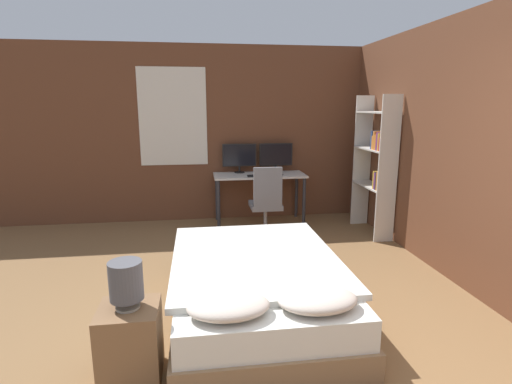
% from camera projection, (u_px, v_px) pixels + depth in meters
% --- Properties ---
extents(wall_back, '(12.00, 0.08, 2.70)m').
position_uv_depth(wall_back, '(243.00, 134.00, 6.30)').
color(wall_back, brown).
rests_on(wall_back, ground_plane).
extents(wall_side_right, '(0.06, 12.00, 2.70)m').
position_uv_depth(wall_side_right, '(478.00, 154.00, 3.77)').
color(wall_side_right, brown).
rests_on(wall_side_right, ground_plane).
extents(bed, '(1.43, 2.10, 0.58)m').
position_uv_depth(bed, '(257.00, 287.00, 3.47)').
color(bed, '#846647').
rests_on(bed, ground_plane).
extents(nightstand, '(0.39, 0.38, 0.51)m').
position_uv_depth(nightstand, '(131.00, 343.00, 2.65)').
color(nightstand, brown).
rests_on(nightstand, ground_plane).
extents(bedside_lamp, '(0.22, 0.22, 0.32)m').
position_uv_depth(bedside_lamp, '(126.00, 281.00, 2.56)').
color(bedside_lamp, gray).
rests_on(bedside_lamp, nightstand).
extents(desk, '(1.40, 0.58, 0.77)m').
position_uv_depth(desk, '(260.00, 181.00, 6.13)').
color(desk, beige).
rests_on(desk, ground_plane).
extents(monitor_left, '(0.53, 0.16, 0.45)m').
position_uv_depth(monitor_left, '(239.00, 156.00, 6.19)').
color(monitor_left, black).
rests_on(monitor_left, desk).
extents(monitor_right, '(0.53, 0.16, 0.45)m').
position_uv_depth(monitor_right, '(276.00, 156.00, 6.27)').
color(monitor_right, black).
rests_on(monitor_right, desk).
extents(keyboard, '(0.42, 0.13, 0.02)m').
position_uv_depth(keyboard, '(261.00, 176.00, 5.93)').
color(keyboard, black).
rests_on(keyboard, desk).
extents(computer_mouse, '(0.07, 0.05, 0.04)m').
position_uv_depth(computer_mouse, '(281.00, 175.00, 5.97)').
color(computer_mouse, black).
rests_on(computer_mouse, desk).
extents(office_chair, '(0.52, 0.52, 1.00)m').
position_uv_depth(office_chair, '(266.00, 210.00, 5.52)').
color(office_chair, black).
rests_on(office_chair, ground_plane).
extents(bookshelf, '(0.27, 0.86, 1.94)m').
position_uv_depth(bookshelf, '(377.00, 159.00, 5.48)').
color(bookshelf, beige).
rests_on(bookshelf, ground_plane).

